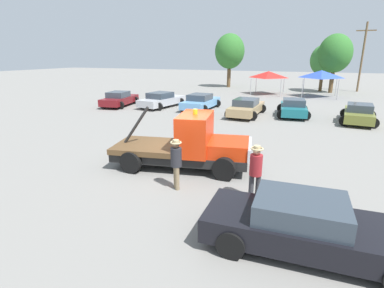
{
  "coord_description": "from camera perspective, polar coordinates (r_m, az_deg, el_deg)",
  "views": [
    {
      "loc": [
        4.86,
        -10.77,
        4.51
      ],
      "look_at": [
        0.5,
        0.0,
        1.05
      ],
      "focal_mm": 28.0,
      "sensor_mm": 36.0,
      "label": 1
    }
  ],
  "objects": [
    {
      "name": "tree_right",
      "position": [
        42.56,
        23.77,
        14.4
      ],
      "size": [
        3.24,
        3.24,
        5.79
      ],
      "color": "brown",
      "rests_on": "ground"
    },
    {
      "name": "traffic_cone",
      "position": [
        16.34,
        3.17,
        1.46
      ],
      "size": [
        0.4,
        0.4,
        0.55
      ],
      "color": "black",
      "rests_on": "ground"
    },
    {
      "name": "tree_left",
      "position": [
        44.71,
        7.19,
        17.08
      ],
      "size": [
        4.17,
        4.17,
        7.44
      ],
      "color": "brown",
      "rests_on": "ground"
    },
    {
      "name": "canopy_tent_blue",
      "position": [
        36.63,
        23.41,
        12.12
      ],
      "size": [
        3.57,
        3.57,
        2.91
      ],
      "color": "#9E9EA3",
      "rests_on": "ground"
    },
    {
      "name": "foreground_car",
      "position": [
        7.78,
        21.17,
        -14.4
      ],
      "size": [
        4.99,
        2.1,
        1.34
      ],
      "rotation": [
        0.0,
        0.0,
        0.03
      ],
      "color": "black",
      "rests_on": "ground"
    },
    {
      "name": "tow_truck",
      "position": [
        12.26,
        -0.56,
        -0.25
      ],
      "size": [
        5.9,
        3.12,
        2.51
      ],
      "rotation": [
        0.0,
        0.0,
        0.19
      ],
      "color": "black",
      "rests_on": "ground"
    },
    {
      "name": "parked_car_silver",
      "position": [
        27.26,
        -5.82,
        8.37
      ],
      "size": [
        3.0,
        5.11,
        1.34
      ],
      "rotation": [
        0.0,
        0.0,
        1.41
      ],
      "color": "#B7B7BC",
      "rests_on": "ground"
    },
    {
      "name": "parked_car_maroon",
      "position": [
        28.44,
        -13.66,
        8.32
      ],
      "size": [
        2.76,
        4.69,
        1.34
      ],
      "rotation": [
        0.0,
        0.0,
        1.71
      ],
      "color": "maroon",
      "rests_on": "ground"
    },
    {
      "name": "tree_center",
      "position": [
        41.3,
        25.61,
        15.27
      ],
      "size": [
        3.9,
        3.9,
        6.97
      ],
      "color": "brown",
      "rests_on": "ground"
    },
    {
      "name": "person_near_truck",
      "position": [
        9.66,
        12.05,
        -4.58
      ],
      "size": [
        0.41,
        0.41,
        1.83
      ],
      "rotation": [
        0.0,
        0.0,
        5.06
      ],
      "color": "#38383D",
      "rests_on": "ground"
    },
    {
      "name": "parked_car_olive",
      "position": [
        23.66,
        29.17,
        5.09
      ],
      "size": [
        2.59,
        4.54,
        1.34
      ],
      "rotation": [
        0.0,
        0.0,
        1.49
      ],
      "color": "olive",
      "rests_on": "ground"
    },
    {
      "name": "person_at_hood",
      "position": [
        10.28,
        -3.03,
        -3.11
      ],
      "size": [
        0.39,
        0.39,
        1.78
      ],
      "rotation": [
        0.0,
        0.0,
        3.8
      ],
      "color": "#847051",
      "rests_on": "ground"
    },
    {
      "name": "utility_pole",
      "position": [
        44.24,
        29.72,
        14.43
      ],
      "size": [
        2.2,
        0.24,
        8.39
      ],
      "color": "brown",
      "rests_on": "ground"
    },
    {
      "name": "parked_car_skyblue",
      "position": [
        25.92,
        1.64,
        8.02
      ],
      "size": [
        2.59,
        4.82,
        1.34
      ],
      "rotation": [
        0.0,
        0.0,
        1.54
      ],
      "color": "#669ED1",
      "rests_on": "ground"
    },
    {
      "name": "ground_plane",
      "position": [
        12.65,
        -2.11,
        -4.32
      ],
      "size": [
        160.0,
        160.0,
        0.0
      ],
      "primitive_type": "plane",
      "color": "gray"
    },
    {
      "name": "canopy_tent_red",
      "position": [
        37.27,
        14.37,
        12.7
      ],
      "size": [
        3.43,
        3.43,
        2.69
      ],
      "color": "#9E9EA3",
      "rests_on": "ground"
    },
    {
      "name": "parked_car_teal",
      "position": [
        24.29,
        18.72,
        6.56
      ],
      "size": [
        2.69,
        4.48,
        1.34
      ],
      "rotation": [
        0.0,
        0.0,
        1.68
      ],
      "color": "#196670",
      "rests_on": "ground"
    },
    {
      "name": "parked_car_tan",
      "position": [
        23.54,
        10.31,
        6.88
      ],
      "size": [
        2.52,
        4.93,
        1.34
      ],
      "rotation": [
        0.0,
        0.0,
        1.54
      ],
      "color": "tan",
      "rests_on": "ground"
    }
  ]
}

